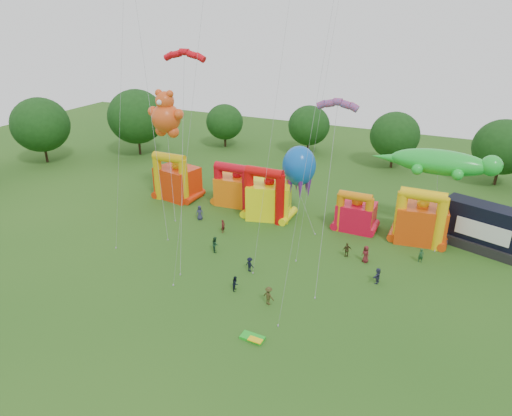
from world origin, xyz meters
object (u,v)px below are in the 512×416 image
at_px(bouncy_castle_0, 176,180).
at_px(octopus_kite, 302,186).
at_px(teddy_bear_kite, 170,161).
at_px(spectator_4, 347,250).
at_px(stage_trailer, 482,227).
at_px(gecko_kite, 438,177).
at_px(spectator_0, 200,213).
at_px(bouncy_castle_2, 268,198).

height_order(bouncy_castle_0, octopus_kite, octopus_kite).
xyz_separation_m(teddy_bear_kite, spectator_4, (25.23, -3.25, -5.88)).
bearing_deg(spectator_4, bouncy_castle_0, -44.04).
distance_m(stage_trailer, teddy_bear_kite, 39.02).
relative_size(bouncy_castle_0, spectator_4, 4.17).
bearing_deg(gecko_kite, teddy_bear_kite, -169.30).
bearing_deg(spectator_0, gecko_kite, -6.16).
relative_size(bouncy_castle_0, stage_trailer, 0.78).
bearing_deg(spectator_4, octopus_kite, -72.99).
bearing_deg(bouncy_castle_2, spectator_4, -26.27).
xyz_separation_m(stage_trailer, gecko_kite, (-5.50, 0.99, 4.95)).
xyz_separation_m(octopus_kite, spectator_4, (8.12, -7.50, -3.66)).
distance_m(stage_trailer, spectator_4, 15.80).
bearing_deg(stage_trailer, spectator_4, -147.31).
bearing_deg(bouncy_castle_0, gecko_kite, 4.80).
distance_m(bouncy_castle_2, stage_trailer, 25.49).
relative_size(bouncy_castle_2, gecko_kite, 0.51).
bearing_deg(bouncy_castle_2, stage_trailer, 5.59).
bearing_deg(stage_trailer, bouncy_castle_2, -174.41).
distance_m(bouncy_castle_0, spectator_4, 27.65).
height_order(bouncy_castle_0, teddy_bear_kite, teddy_bear_kite).
bearing_deg(bouncy_castle_0, bouncy_castle_2, -2.23).
relative_size(stage_trailer, teddy_bear_kite, 0.57).
xyz_separation_m(bouncy_castle_2, teddy_bear_kite, (-13.08, -2.75, 3.99)).
distance_m(bouncy_castle_0, octopus_kite, 18.79).
distance_m(bouncy_castle_2, gecko_kite, 20.74).
relative_size(stage_trailer, octopus_kite, 0.95).
relative_size(bouncy_castle_0, teddy_bear_kite, 0.45).
height_order(teddy_bear_kite, octopus_kite, teddy_bear_kite).
bearing_deg(spectator_0, teddy_bear_kite, 139.23).
xyz_separation_m(bouncy_castle_0, gecko_kite, (34.52, 2.90, 4.87)).
distance_m(gecko_kite, octopus_kite, 16.25).
bearing_deg(spectator_0, bouncy_castle_0, 121.25).
height_order(gecko_kite, spectator_4, gecko_kite).
height_order(bouncy_castle_2, spectator_0, bouncy_castle_2).
bearing_deg(teddy_bear_kite, stage_trailer, 7.75).
bearing_deg(teddy_bear_kite, spectator_0, -18.42).
xyz_separation_m(bouncy_castle_2, octopus_kite, (4.03, 1.50, 1.77)).
bearing_deg(gecko_kite, octopus_kite, -172.90).
distance_m(octopus_kite, spectator_0, 13.67).
bearing_deg(bouncy_castle_2, teddy_bear_kite, -168.12).
relative_size(stage_trailer, spectator_4, 5.31).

